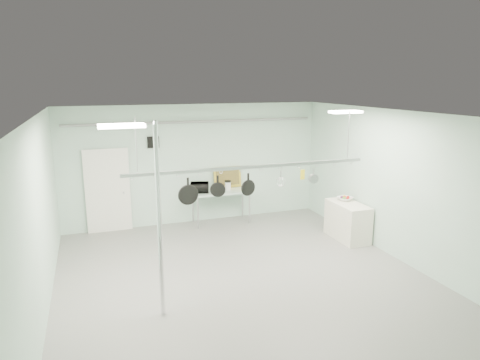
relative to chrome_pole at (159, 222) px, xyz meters
name	(u,v)px	position (x,y,z in m)	size (l,w,h in m)	color
floor	(247,283)	(1.70, 0.60, -1.60)	(8.00, 8.00, 0.00)	gray
ceiling	(247,116)	(1.70, 0.60, 1.59)	(7.00, 8.00, 0.02)	silver
back_wall	(195,164)	(1.70, 4.59, 0.00)	(7.00, 0.02, 3.20)	silver
right_wall	(402,187)	(5.19, 0.60, 0.00)	(0.02, 8.00, 3.20)	silver
door	(108,191)	(-0.60, 4.54, -0.55)	(1.10, 0.10, 2.20)	silver
wall_vent	(153,142)	(0.60, 4.57, 0.65)	(0.30, 0.04, 0.30)	black
conduit_pipe	(195,122)	(1.70, 4.50, 1.15)	(0.07, 0.07, 6.60)	gray
chrome_pole	(159,222)	(0.00, 0.00, 0.00)	(0.08, 0.08, 3.20)	silver
prep_table	(221,193)	(2.30, 4.20, -0.77)	(1.60, 0.70, 0.91)	#9DB9AB
side_cabinet	(348,221)	(4.85, 2.00, -1.15)	(0.60, 1.20, 0.90)	silver
pot_rack	(251,165)	(1.90, 0.90, 0.63)	(4.80, 0.06, 1.00)	#B7B7BC
light_panel_left	(122,126)	(-0.50, -0.20, 1.56)	(0.65, 0.30, 0.05)	white
light_panel_right	(346,112)	(4.10, 1.20, 1.56)	(0.65, 0.30, 0.05)	white
microwave	(200,187)	(1.72, 4.22, -0.56)	(0.48, 0.32, 0.26)	black
coffee_canister	(228,186)	(2.50, 4.21, -0.58)	(0.16, 0.16, 0.22)	silver
painting_large	(227,177)	(2.58, 4.50, -0.41)	(0.78, 0.05, 0.58)	gold
painting_small	(236,182)	(2.82, 4.50, -0.57)	(0.30, 0.04, 0.25)	black
fruit_bowl	(345,199)	(4.92, 2.26, -0.66)	(0.36, 0.36, 0.09)	silver
skillet_left	(188,191)	(0.67, 0.90, 0.24)	(0.38, 0.06, 0.50)	black
skillet_mid	(218,186)	(1.24, 0.90, 0.29)	(0.28, 0.06, 0.40)	black
skillet_right	(248,184)	(1.84, 0.90, 0.27)	(0.31, 0.06, 0.42)	black
whisk	(281,180)	(2.52, 0.90, 0.31)	(0.18, 0.18, 0.36)	#A9A8AD
grater	(303,175)	(2.99, 0.90, 0.38)	(0.09, 0.02, 0.22)	yellow
saucepan	(313,176)	(3.24, 0.90, 0.33)	(0.18, 0.10, 0.32)	#B6B5BA
fruit_cluster	(345,197)	(4.92, 2.26, -0.62)	(0.24, 0.24, 0.09)	#AD130F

